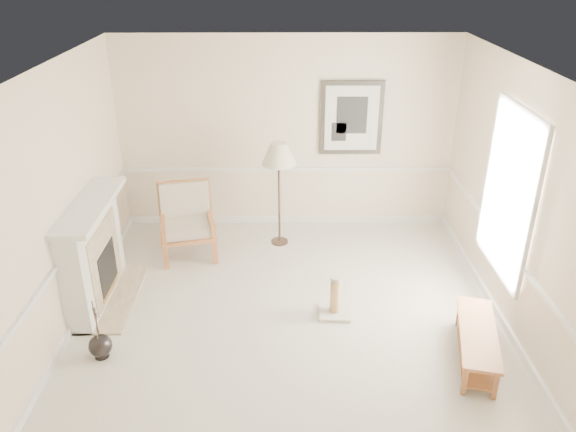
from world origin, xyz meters
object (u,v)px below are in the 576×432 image
object	(u,v)px
floor_lamp	(279,157)
scratching_post	(335,302)
bench	(477,340)
floor_vase	(100,346)
armchair	(187,217)

from	to	relation	value
floor_lamp	scratching_post	world-z (taller)	floor_lamp
scratching_post	bench	bearing A→B (deg)	-29.86
floor_vase	floor_lamp	xyz separation A→B (m)	(1.90, 2.55, 1.21)
floor_lamp	scratching_post	size ratio (longest dim) A/B	2.93
bench	armchair	bearing A→B (deg)	144.74
armchair	bench	world-z (taller)	armchair
floor_vase	bench	xyz separation A→B (m)	(3.98, -0.08, 0.11)
armchair	floor_vase	bearing A→B (deg)	-116.57
armchair	floor_lamp	distance (m)	1.56
armchair	bench	xyz separation A→B (m)	(3.39, -2.39, -0.30)
floor_lamp	bench	bearing A→B (deg)	-51.63
armchair	floor_lamp	world-z (taller)	floor_lamp
floor_vase	scratching_post	size ratio (longest dim) A/B	1.38
floor_vase	floor_lamp	size ratio (longest dim) A/B	0.47
floor_vase	armchair	distance (m)	2.43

